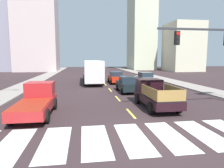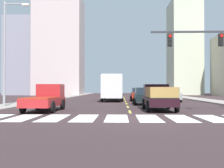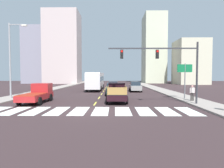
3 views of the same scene
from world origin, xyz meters
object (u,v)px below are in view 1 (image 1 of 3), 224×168
city_bus (93,70)px  sedan_near_left (128,84)px  sedan_far (145,78)px  pickup_stakebed (154,94)px  pickup_dark (37,100)px  sedan_mid (116,77)px

city_bus → sedan_near_left: size_ratio=2.45×
sedan_far → sedan_near_left: same height
pickup_stakebed → city_bus: size_ratio=0.48×
pickup_stakebed → sedan_near_left: pickup_stakebed is taller
pickup_stakebed → city_bus: city_bus is taller
pickup_stakebed → pickup_dark: (-8.29, -0.86, -0.02)m
pickup_dark → sedan_mid: size_ratio=1.18×
city_bus → sedan_mid: (3.35, -1.06, -1.09)m
pickup_stakebed → city_bus: 16.10m
pickup_stakebed → pickup_dark: bearing=-175.7°
pickup_dark → city_bus: (4.44, 16.47, 1.03)m
sedan_mid → sedan_far: bearing=-23.9°
sedan_mid → pickup_dark: bearing=-114.1°
city_bus → sedan_mid: size_ratio=2.45×
pickup_stakebed → sedan_near_left: bearing=92.8°
pickup_stakebed → city_bus: bearing=102.3°
sedan_far → sedan_mid: bearing=155.0°
city_bus → pickup_dark: bearing=-105.3°
pickup_dark → sedan_mid: bearing=66.3°
sedan_mid → pickup_stakebed: bearing=-85.3°
pickup_dark → sedan_near_left: size_ratio=1.18×
pickup_stakebed → city_bus: (-3.85, 15.60, 1.02)m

